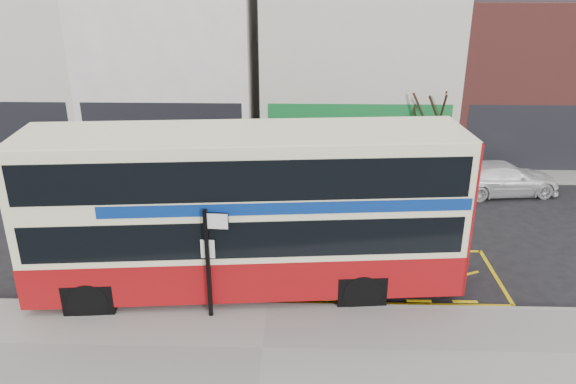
{
  "coord_description": "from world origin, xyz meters",
  "views": [
    {
      "loc": [
        0.95,
        -13.75,
        9.04
      ],
      "look_at": [
        0.52,
        2.0,
        2.59
      ],
      "focal_mm": 35.0,
      "sensor_mm": 36.0,
      "label": 1
    }
  ],
  "objects_px": {
    "car_white": "(503,178)",
    "car_silver": "(44,175)",
    "double_decker_bus": "(247,210)",
    "bus_stop_post": "(210,254)",
    "car_grey": "(305,171)",
    "street_tree_right": "(429,103)"
  },
  "relations": [
    {
      "from": "car_white",
      "to": "car_silver",
      "type": "bearing_deg",
      "value": 82.81
    },
    {
      "from": "double_decker_bus",
      "to": "bus_stop_post",
      "type": "height_order",
      "value": "double_decker_bus"
    },
    {
      "from": "car_grey",
      "to": "double_decker_bus",
      "type": "bearing_deg",
      "value": 160.76
    },
    {
      "from": "bus_stop_post",
      "to": "car_silver",
      "type": "height_order",
      "value": "bus_stop_post"
    },
    {
      "from": "car_silver",
      "to": "car_white",
      "type": "height_order",
      "value": "car_white"
    },
    {
      "from": "car_silver",
      "to": "street_tree_right",
      "type": "relative_size",
      "value": 0.81
    },
    {
      "from": "car_silver",
      "to": "car_grey",
      "type": "xyz_separation_m",
      "value": [
        11.13,
        0.61,
        0.06
      ]
    },
    {
      "from": "bus_stop_post",
      "to": "car_grey",
      "type": "relative_size",
      "value": 0.71
    },
    {
      "from": "double_decker_bus",
      "to": "car_white",
      "type": "relative_size",
      "value": 2.66
    },
    {
      "from": "car_silver",
      "to": "car_white",
      "type": "bearing_deg",
      "value": -103.81
    },
    {
      "from": "car_silver",
      "to": "car_white",
      "type": "distance_m",
      "value": 19.43
    },
    {
      "from": "car_grey",
      "to": "car_white",
      "type": "xyz_separation_m",
      "value": [
        8.29,
        -0.46,
        -0.05
      ]
    },
    {
      "from": "bus_stop_post",
      "to": "car_grey",
      "type": "height_order",
      "value": "bus_stop_post"
    },
    {
      "from": "double_decker_bus",
      "to": "car_grey",
      "type": "relative_size",
      "value": 2.8
    },
    {
      "from": "bus_stop_post",
      "to": "car_white",
      "type": "distance_m",
      "value": 14.37
    },
    {
      "from": "bus_stop_post",
      "to": "car_silver",
      "type": "bearing_deg",
      "value": 135.94
    },
    {
      "from": "double_decker_bus",
      "to": "car_white",
      "type": "distance_m",
      "value": 12.77
    },
    {
      "from": "double_decker_bus",
      "to": "car_grey",
      "type": "bearing_deg",
      "value": 73.57
    },
    {
      "from": "car_silver",
      "to": "bus_stop_post",
      "type": "bearing_deg",
      "value": -151.21
    },
    {
      "from": "bus_stop_post",
      "to": "car_grey",
      "type": "xyz_separation_m",
      "value": [
        2.5,
        9.86,
        -1.3
      ]
    },
    {
      "from": "double_decker_bus",
      "to": "car_silver",
      "type": "bearing_deg",
      "value": 136.29
    },
    {
      "from": "double_decker_bus",
      "to": "car_silver",
      "type": "distance_m",
      "value": 12.28
    }
  ]
}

